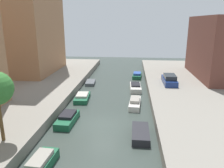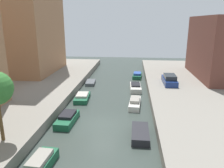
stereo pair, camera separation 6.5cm
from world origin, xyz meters
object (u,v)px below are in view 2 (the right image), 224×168
moored_boat_right_5 (137,75)px  moored_boat_left_4 (91,83)px  moored_boat_right_3 (135,103)px  moored_boat_left_1 (39,166)px  parked_car (169,80)px  apartment_tower_far (21,1)px  moored_boat_left_3 (82,97)px  moored_boat_right_2 (140,134)px  moored_boat_left_2 (67,119)px  moored_boat_right_4 (136,87)px

moored_boat_right_5 → moored_boat_left_4: bearing=-147.0°
moored_boat_left_4 → moored_boat_right_3: size_ratio=0.79×
moored_boat_left_1 → moored_boat_left_4: size_ratio=1.26×
parked_car → apartment_tower_far: bearing=166.0°
apartment_tower_far → moored_boat_left_1: size_ratio=6.15×
moored_boat_left_3 → moored_boat_left_4: (-0.35, 7.39, -0.11)m
moored_boat_right_2 → moored_boat_left_2: bearing=163.2°
moored_boat_left_1 → moored_boat_right_5: (6.92, 26.29, -0.02)m
parked_car → moored_boat_left_1: parked_car is taller
moored_boat_left_2 → moored_boat_left_1: bearing=-87.9°
moored_boat_left_2 → moored_boat_right_4: 13.48m
moored_boat_left_3 → moored_boat_right_2: moored_boat_left_3 is taller
parked_car → moored_boat_right_4: parked_car is taller
moored_boat_left_4 → moored_boat_right_4: bearing=-18.5°
moored_boat_left_1 → moored_boat_left_4: moored_boat_left_1 is taller
moored_boat_left_1 → moored_boat_left_3: bearing=91.1°
moored_boat_right_2 → moored_boat_right_4: bearing=91.3°
moored_boat_left_3 → moored_boat_right_3: 6.89m
moored_boat_right_4 → moored_boat_right_5: 7.31m
moored_boat_right_2 → parked_car: bearing=72.0°
apartment_tower_far → moored_boat_left_1: (12.72, -25.22, -12.62)m
moored_boat_left_3 → moored_boat_left_4: size_ratio=1.24×
moored_boat_right_5 → apartment_tower_far: bearing=-176.9°
parked_car → moored_boat_left_4: size_ratio=1.49×
apartment_tower_far → moored_boat_left_1: apartment_tower_far is taller
moored_boat_left_2 → moored_boat_left_3: bearing=90.1°
moored_boat_left_1 → moored_boat_left_3: (-0.28, 14.00, -0.08)m
moored_boat_left_1 → moored_boat_right_2: size_ratio=1.14×
apartment_tower_far → parked_car: (24.14, -6.01, -11.47)m
moored_boat_right_3 → moored_boat_left_4: bearing=128.2°
moored_boat_left_1 → moored_boat_right_4: moored_boat_left_1 is taller
moored_boat_left_1 → moored_boat_left_4: (-0.63, 21.39, -0.19)m
parked_car → moored_boat_right_3: parked_car is taller
apartment_tower_far → moored_boat_right_5: apartment_tower_far is taller
apartment_tower_far → moored_boat_right_4: bearing=-17.9°
moored_boat_left_3 → moored_boat_left_4: 7.40m
moored_boat_left_3 → moored_boat_right_3: bearing=-13.2°
moored_boat_left_2 → moored_boat_right_2: bearing=-16.8°
moored_boat_left_1 → parked_car: bearing=59.3°
moored_boat_left_1 → moored_boat_right_4: size_ratio=0.93×
apartment_tower_far → moored_boat_left_3: apartment_tower_far is taller
moored_boat_right_3 → moored_boat_right_5: moored_boat_right_3 is taller
moored_boat_right_4 → moored_boat_left_1: bearing=-109.1°
apartment_tower_far → moored_boat_right_5: bearing=3.1°
moored_boat_right_3 → moored_boat_right_5: size_ratio=1.08×
moored_boat_left_1 → moored_boat_left_2: (-0.27, 7.37, -0.02)m
moored_boat_left_2 → moored_boat_left_4: moored_boat_left_2 is taller
moored_boat_left_1 → moored_boat_left_2: 7.37m
parked_car → moored_boat_left_1: bearing=-120.7°
moored_boat_left_4 → moored_boat_left_2: bearing=-88.5°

